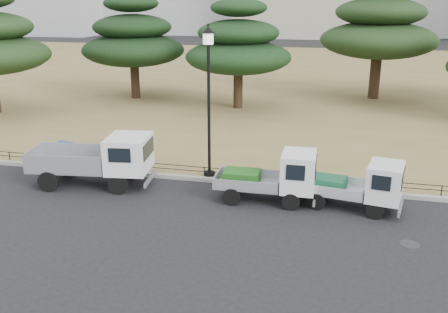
% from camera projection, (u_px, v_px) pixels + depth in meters
% --- Properties ---
extents(ground, '(220.00, 220.00, 0.00)m').
position_uv_depth(ground, '(211.00, 208.00, 17.52)').
color(ground, black).
extents(lawn, '(120.00, 56.00, 0.15)m').
position_uv_depth(lawn, '(296.00, 77.00, 45.86)').
color(lawn, olive).
rests_on(lawn, ground).
extents(curb, '(120.00, 0.25, 0.16)m').
position_uv_depth(curb, '(227.00, 181.00, 19.91)').
color(curb, gray).
rests_on(curb, ground).
extents(truck_large, '(4.84, 2.41, 2.02)m').
position_uv_depth(truck_large, '(98.00, 158.00, 19.38)').
color(truck_large, black).
rests_on(truck_large, ground).
extents(truck_kei_front, '(3.59, 1.63, 1.88)m').
position_uv_depth(truck_kei_front, '(274.00, 177.00, 17.90)').
color(truck_kei_front, black).
rests_on(truck_kei_front, ground).
extents(truck_kei_rear, '(3.54, 1.96, 1.75)m').
position_uv_depth(truck_kei_rear, '(359.00, 185.00, 17.26)').
color(truck_kei_rear, black).
rests_on(truck_kei_rear, ground).
extents(street_lamp, '(0.53, 0.53, 5.91)m').
position_uv_depth(street_lamp, '(209.00, 78.00, 19.13)').
color(street_lamp, black).
rests_on(street_lamp, lawn).
extents(pipe_fence, '(38.00, 0.04, 0.40)m').
position_uv_depth(pipe_fence, '(228.00, 171.00, 19.94)').
color(pipe_fence, black).
rests_on(pipe_fence, lawn).
extents(tarp_pile, '(1.59, 1.28, 0.96)m').
position_uv_depth(tarp_pile, '(60.00, 154.00, 21.80)').
color(tarp_pile, '#133E95').
rests_on(tarp_pile, lawn).
extents(manhole, '(0.60, 0.60, 0.01)m').
position_uv_depth(manhole, '(410.00, 244.00, 14.98)').
color(manhole, '#2D2D30').
rests_on(manhole, ground).
extents(pine_west_near, '(7.15, 7.15, 7.15)m').
position_uv_depth(pine_west_near, '(133.00, 40.00, 34.81)').
color(pine_west_near, black).
rests_on(pine_west_near, lawn).
extents(pine_center_left, '(6.79, 6.79, 6.90)m').
position_uv_depth(pine_center_left, '(238.00, 46.00, 31.64)').
color(pine_center_left, black).
rests_on(pine_center_left, lawn).
extents(pine_center_right, '(8.04, 8.04, 8.53)m').
position_uv_depth(pine_center_right, '(379.00, 28.00, 34.43)').
color(pine_center_right, black).
rests_on(pine_center_right, lawn).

